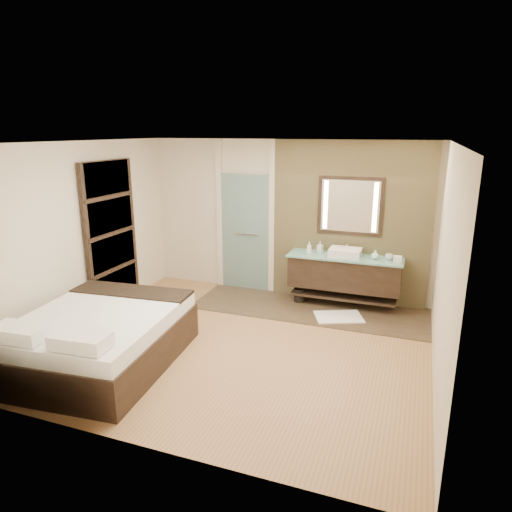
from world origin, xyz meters
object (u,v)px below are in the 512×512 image
at_px(mirror_unit, 350,206).
at_px(waste_bin, 299,295).
at_px(vanity, 344,273).
at_px(bed, 100,338).

height_order(mirror_unit, waste_bin, mirror_unit).
bearing_deg(vanity, waste_bin, -174.66).
distance_m(bed, waste_bin, 3.44).
height_order(bed, waste_bin, bed).
bearing_deg(mirror_unit, waste_bin, -157.18).
xyz_separation_m(bed, waste_bin, (1.80, 2.92, -0.22)).
height_order(vanity, waste_bin, vanity).
bearing_deg(waste_bin, mirror_unit, 22.82).
bearing_deg(vanity, bed, -130.31).
relative_size(vanity, waste_bin, 7.63).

